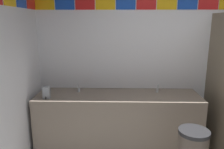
# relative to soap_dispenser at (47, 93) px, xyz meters

# --- Properties ---
(wall_back) EXTENTS (4.24, 0.09, 2.51)m
(wall_back) POSITION_rel_soap_dispenser_xyz_m (1.88, 0.52, 0.32)
(wall_back) COLOR silver
(wall_back) RESTS_ON ground_plane
(vanity_counter) EXTENTS (2.24, 0.60, 0.87)m
(vanity_counter) POSITION_rel_soap_dispenser_xyz_m (0.93, 0.18, -0.50)
(vanity_counter) COLOR gray
(vanity_counter) RESTS_ON ground_plane
(faucet_left) EXTENTS (0.04, 0.10, 0.14)m
(faucet_left) POSITION_rel_soap_dispenser_xyz_m (0.37, 0.27, -0.03)
(faucet_left) COLOR silver
(faucet_left) RESTS_ON vanity_counter
(faucet_right) EXTENTS (0.04, 0.10, 0.14)m
(faucet_right) POSITION_rel_soap_dispenser_xyz_m (1.49, 0.27, -0.03)
(faucet_right) COLOR silver
(faucet_right) RESTS_ON vanity_counter
(soap_dispenser) EXTENTS (0.09, 0.09, 0.16)m
(soap_dispenser) POSITION_rel_soap_dispenser_xyz_m (0.00, 0.00, 0.00)
(soap_dispenser) COLOR gray
(soap_dispenser) RESTS_ON vanity_counter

